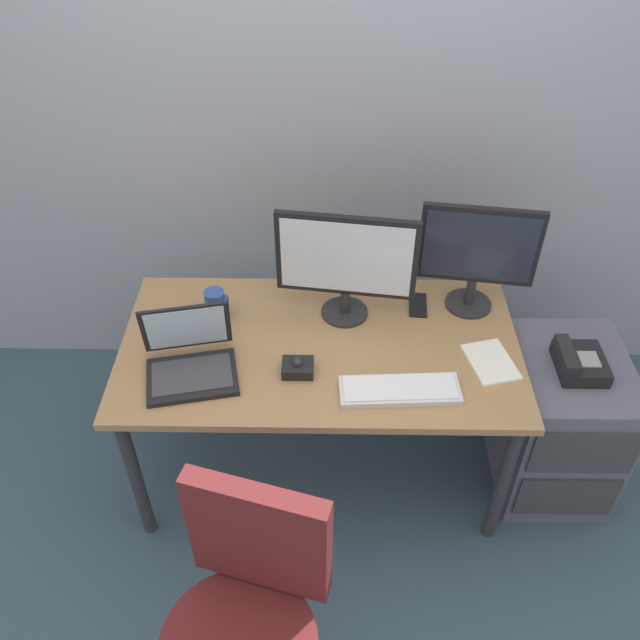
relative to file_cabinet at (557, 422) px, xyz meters
name	(u,v)px	position (x,y,z in m)	size (l,w,h in m)	color
ground_plane	(320,462)	(-0.95, 0.03, -0.32)	(8.00, 8.00, 0.00)	#374C5C
back_wall	(323,78)	(-0.95, 0.78, 1.08)	(6.00, 0.10, 2.80)	#9499A8
desk	(320,359)	(-0.95, 0.03, 0.31)	(1.46, 0.79, 0.70)	#A0774C
file_cabinet	(557,422)	(0.00, 0.00, 0.00)	(0.42, 0.53, 0.64)	#565567
desk_phone	(579,362)	(-0.01, -0.02, 0.35)	(0.17, 0.20, 0.09)	black
office_chair	(248,636)	(-1.14, -0.91, 0.12)	(0.52, 0.53, 0.96)	black
monitor_main	(346,262)	(-0.86, 0.21, 0.63)	(0.52, 0.18, 0.44)	#262628
monitor_side	(478,253)	(-0.37, 0.27, 0.63)	(0.44, 0.18, 0.44)	#262628
keyboard	(400,390)	(-0.67, -0.20, 0.40)	(0.42, 0.16, 0.03)	silver
laptop	(190,358)	(-1.40, -0.10, 0.44)	(0.36, 0.33, 0.24)	black
trackball_mouse	(298,367)	(-1.02, -0.11, 0.40)	(0.11, 0.09, 0.07)	black
coffee_mug	(216,304)	(-1.34, 0.19, 0.44)	(0.09, 0.08, 0.12)	#2E4C94
paper_notepad	(491,362)	(-0.34, -0.06, 0.39)	(0.15, 0.21, 0.01)	white
cell_phone	(418,305)	(-0.57, 0.26, 0.39)	(0.07, 0.14, 0.01)	black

